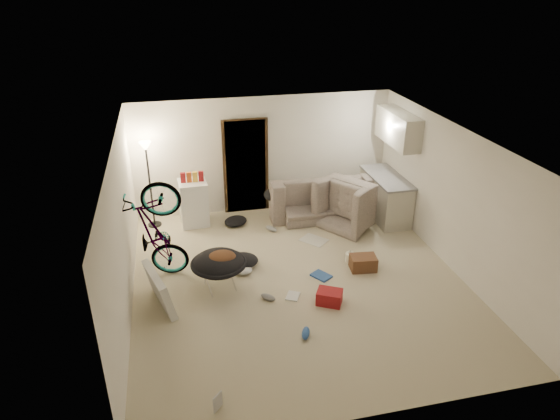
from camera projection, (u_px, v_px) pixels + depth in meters
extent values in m
cube|color=beige|center=(298.00, 281.00, 8.56)|extent=(5.50, 6.00, 0.02)
cube|color=white|center=(301.00, 140.00, 7.47)|extent=(5.50, 6.00, 0.02)
cube|color=white|center=(263.00, 154.00, 10.66)|extent=(5.50, 0.02, 2.50)
cube|color=white|center=(371.00, 335.00, 5.37)|extent=(5.50, 0.02, 2.50)
cube|color=white|center=(121.00, 233.00, 7.47)|extent=(0.02, 6.00, 2.50)
cube|color=white|center=(455.00, 199.00, 8.57)|extent=(0.02, 6.00, 2.50)
cube|color=black|center=(246.00, 166.00, 10.65)|extent=(0.85, 0.10, 2.04)
cube|color=#352312|center=(246.00, 167.00, 10.62)|extent=(0.97, 0.04, 2.10)
cylinder|color=black|center=(155.00, 224.00, 10.40)|extent=(0.28, 0.28, 0.03)
cylinder|color=black|center=(150.00, 188.00, 10.04)|extent=(0.04, 0.04, 1.70)
cone|color=#FFE0A5|center=(145.00, 146.00, 9.66)|extent=(0.24, 0.24, 0.18)
cube|color=beige|center=(385.00, 197.00, 10.61)|extent=(0.60, 1.50, 0.88)
cube|color=gray|center=(387.00, 177.00, 10.41)|extent=(0.64, 1.54, 0.04)
cube|color=beige|center=(398.00, 128.00, 9.98)|extent=(0.38, 1.40, 0.65)
imported|color=#384038|center=(320.00, 199.00, 10.79)|extent=(2.25, 0.91, 0.65)
imported|color=#384038|center=(354.00, 206.00, 10.39)|extent=(1.47, 1.50, 0.74)
imported|color=black|center=(158.00, 253.00, 8.41)|extent=(2.00, 1.13, 1.09)
imported|color=maroon|center=(214.00, 413.00, 5.97)|extent=(0.29, 0.29, 0.02)
cube|color=white|center=(194.00, 203.00, 10.28)|extent=(0.58, 0.58, 0.94)
cube|color=maroon|center=(183.00, 180.00, 10.02)|extent=(0.10, 0.08, 0.30)
cube|color=#BF4A17|center=(189.00, 179.00, 10.04)|extent=(0.10, 0.07, 0.30)
cube|color=gold|center=(195.00, 179.00, 10.07)|extent=(0.11, 0.08, 0.30)
cube|color=maroon|center=(201.00, 178.00, 10.09)|extent=(0.11, 0.08, 0.30)
cylinder|color=silver|center=(220.00, 277.00, 8.26)|extent=(0.61, 0.61, 0.43)
ellipsoid|color=black|center=(219.00, 263.00, 8.15)|extent=(0.86, 0.86, 0.36)
torus|color=black|center=(219.00, 263.00, 8.15)|extent=(0.92, 0.92, 0.07)
ellipsoid|color=#55321D|center=(222.00, 258.00, 8.09)|extent=(0.49, 0.41, 0.22)
ellipsoid|color=black|center=(277.00, 194.00, 10.51)|extent=(0.61, 0.52, 0.28)
cube|color=silver|center=(159.00, 289.00, 7.76)|extent=(0.51, 0.99, 0.64)
cube|color=brown|center=(363.00, 263.00, 8.82)|extent=(0.49, 0.37, 0.26)
cube|color=maroon|center=(329.00, 297.00, 7.92)|extent=(0.48, 0.44, 0.23)
cylinder|color=white|center=(350.00, 257.00, 9.07)|extent=(0.17, 0.17, 0.17)
cone|color=white|center=(350.00, 252.00, 9.02)|extent=(0.10, 0.10, 0.07)
cube|color=beige|center=(314.00, 240.00, 9.82)|extent=(0.62, 0.63, 0.01)
cube|color=#294F96|center=(321.00, 276.00, 8.65)|extent=(0.38, 0.41, 0.03)
cube|color=silver|center=(293.00, 296.00, 8.12)|extent=(0.29, 0.32, 0.02)
ellipsoid|color=slate|center=(271.00, 229.00, 10.15)|extent=(0.26, 0.30, 0.11)
ellipsoid|color=#294F96|center=(306.00, 333.00, 7.23)|extent=(0.21, 0.30, 0.10)
ellipsoid|color=slate|center=(268.00, 297.00, 8.02)|extent=(0.27, 0.26, 0.10)
ellipsoid|color=black|center=(241.00, 261.00, 8.94)|extent=(0.63, 0.54, 0.20)
ellipsoid|color=black|center=(236.00, 221.00, 10.41)|extent=(0.65, 0.64, 0.15)
ellipsoid|color=silver|center=(242.00, 269.00, 8.76)|extent=(0.49, 0.48, 0.11)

